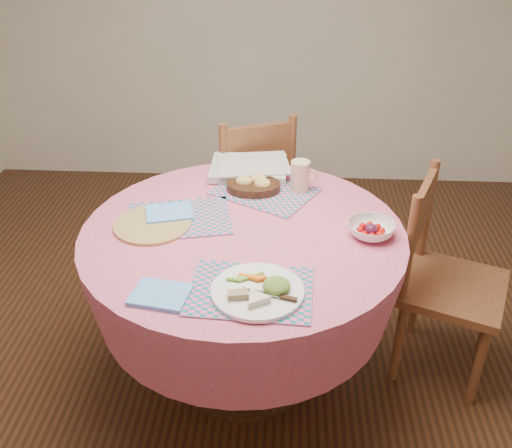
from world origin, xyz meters
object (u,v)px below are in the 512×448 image
Objects in this scene: chair_right at (443,276)px; chair_back at (250,191)px; dinner_plate at (259,290)px; dining_table at (243,272)px; fruit_bowl at (371,230)px; latte_mug at (301,176)px; wicker_trivet at (153,224)px; bread_bowl at (254,184)px.

chair_back is (-0.85, 0.70, 0.01)m from chair_right.
dinner_plate is at bearing 147.75° from chair_right.
dining_table is 1.37× the size of chair_right.
chair_back is at bearing 73.24° from chair_right.
fruit_bowl is (-0.34, -0.14, 0.30)m from chair_right.
dinner_plate is 0.74m from latte_mug.
wicker_trivet is at bearing 136.75° from dinner_plate.
chair_right is at bearing -18.74° from latte_mug.
dining_table is at bearing -123.29° from latte_mug.
fruit_bowl is at bearing -36.01° from bread_bowl.
chair_back is 7.01× the size of latte_mug.
dining_table is 4.13× the size of wicker_trivet.
wicker_trivet is 0.83m from fruit_bowl.
latte_mug is (0.25, -0.49, 0.34)m from chair_back.
latte_mug is at bearing 3.70° from bread_bowl.
chair_right reaches higher than bread_bowl.
dining_table is at bearing 121.48° from chair_right.
bread_bowl is at bearing 39.51° from wicker_trivet.
dinner_plate is at bearing -100.60° from latte_mug.
dinner_plate is 1.47× the size of fruit_bowl.
wicker_trivet is 0.60m from dinner_plate.
fruit_bowl is at bearing -1.32° from dining_table.
chair_back is at bearing 95.28° from dinner_plate.
fruit_bowl is at bearing 98.99° from chair_back.
chair_back reaches higher than fruit_bowl.
dinner_plate is at bearing 73.04° from chair_back.
bread_bowl is (-0.06, 0.72, 0.01)m from dinner_plate.
bread_bowl reaches higher than wicker_trivet.
bread_bowl is (0.02, 0.32, 0.23)m from dining_table.
wicker_trivet is at bearing 178.19° from fruit_bowl.
dining_table is at bearing -2.47° from wicker_trivet.
chair_back reaches higher than dinner_plate.
dining_table is 0.84m from chair_right.
fruit_bowl is at bearing 134.75° from chair_right.
latte_mug reaches higher than dinner_plate.
chair_right is 3.95× the size of bread_bowl.
chair_right is 3.02× the size of dinner_plate.
chair_right is 0.98× the size of chair_back.
chair_back reaches higher than chair_right.
bread_bowl is 1.12× the size of fruit_bowl.
bread_bowl is 0.20m from latte_mug.
dining_table is 0.48m from latte_mug.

